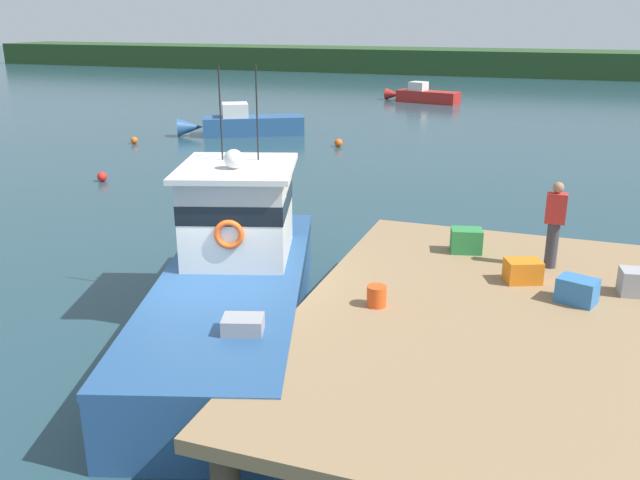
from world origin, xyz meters
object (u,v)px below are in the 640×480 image
(crate_single_by_cleat, at_px, (523,271))
(crate_single_far, at_px, (577,290))
(crate_stack_near_edge, at_px, (466,241))
(main_fishing_boat, at_px, (236,276))
(deckhand_by_the_boat, at_px, (554,223))
(bait_bucket, at_px, (377,296))
(moored_boat_off_the_point, at_px, (423,95))
(mooring_buoy_spare_mooring, at_px, (102,177))
(mooring_buoy_outer, at_px, (338,143))
(crate_stack_mid_dock, at_px, (639,282))
(moored_boat_mid_harbor, at_px, (244,124))
(mooring_buoy_channel_marker, at_px, (134,140))

(crate_single_by_cleat, xyz_separation_m, crate_single_far, (0.89, -0.64, 0.01))
(crate_stack_near_edge, bearing_deg, main_fishing_boat, -149.89)
(deckhand_by_the_boat, bearing_deg, crate_single_by_cleat, -115.08)
(bait_bucket, xyz_separation_m, deckhand_by_the_boat, (2.60, 2.81, 0.69))
(moored_boat_off_the_point, xyz_separation_m, mooring_buoy_spare_mooring, (-6.23, -27.00, -0.29))
(crate_single_by_cleat, bearing_deg, mooring_buoy_spare_mooring, 151.72)
(crate_single_by_cleat, bearing_deg, crate_single_far, -35.47)
(crate_stack_near_edge, bearing_deg, mooring_buoy_spare_mooring, 153.81)
(main_fishing_boat, xyz_separation_m, mooring_buoy_outer, (-3.92, 18.31, -0.82))
(main_fishing_boat, xyz_separation_m, bait_bucket, (2.96, -0.84, 0.36))
(crate_stack_mid_dock, height_order, moored_boat_mid_harbor, crate_stack_mid_dock)
(crate_stack_mid_dock, xyz_separation_m, moored_boat_mid_harbor, (-16.34, 18.76, -0.88))
(moored_boat_mid_harbor, height_order, mooring_buoy_channel_marker, moored_boat_mid_harbor)
(crate_single_by_cleat, relative_size, moored_boat_off_the_point, 0.11)
(bait_bucket, distance_m, moored_boat_mid_harbor, 24.08)
(crate_stack_near_edge, distance_m, moored_boat_off_the_point, 34.63)
(crate_stack_near_edge, bearing_deg, moored_boat_mid_harbor, 127.18)
(crate_single_by_cleat, distance_m, bait_bucket, 2.86)
(mooring_buoy_spare_mooring, distance_m, mooring_buoy_channel_marker, 7.54)
(moored_boat_mid_harbor, bearing_deg, crate_stack_near_edge, -52.82)
(crate_stack_near_edge, bearing_deg, bait_bucket, -107.60)
(main_fishing_boat, relative_size, moored_boat_off_the_point, 1.83)
(mooring_buoy_outer, bearing_deg, main_fishing_boat, -77.93)
(crate_single_far, xyz_separation_m, deckhand_by_the_boat, (-0.46, 1.57, 0.65))
(main_fishing_boat, relative_size, mooring_buoy_spare_mooring, 27.83)
(main_fishing_boat, bearing_deg, moored_boat_mid_harbor, 115.25)
(main_fishing_boat, distance_m, moored_boat_mid_harbor, 21.94)
(main_fishing_boat, height_order, crate_single_far, main_fishing_boat)
(crate_stack_mid_dock, xyz_separation_m, deckhand_by_the_boat, (-1.43, 0.89, 0.64))
(mooring_buoy_spare_mooring, bearing_deg, moored_boat_mid_harbor, 87.44)
(crate_single_by_cleat, relative_size, mooring_buoy_channel_marker, 1.83)
(crate_single_far, relative_size, mooring_buoy_channel_marker, 1.83)
(crate_single_far, bearing_deg, crate_stack_near_edge, 137.32)
(moored_boat_off_the_point, height_order, mooring_buoy_channel_marker, moored_boat_off_the_point)
(main_fishing_boat, xyz_separation_m, deckhand_by_the_boat, (5.55, 1.96, 1.05))
(moored_boat_mid_harbor, xyz_separation_m, moored_boat_off_the_point, (5.75, 16.24, -0.08))
(crate_stack_mid_dock, relative_size, mooring_buoy_channel_marker, 1.83)
(mooring_buoy_channel_marker, bearing_deg, deckhand_by_the_boat, -36.68)
(crate_single_by_cleat, xyz_separation_m, crate_stack_mid_dock, (1.87, 0.05, 0.02))
(main_fishing_boat, xyz_separation_m, moored_boat_mid_harbor, (-9.35, 19.84, -0.47))
(main_fishing_boat, bearing_deg, bait_bucket, -15.91)
(moored_boat_mid_harbor, distance_m, mooring_buoy_outer, 5.66)
(main_fishing_boat, bearing_deg, mooring_buoy_outer, 102.07)
(main_fishing_boat, relative_size, mooring_buoy_outer, 26.74)
(bait_bucket, bearing_deg, crate_stack_near_edge, 72.40)
(main_fishing_boat, height_order, mooring_buoy_outer, main_fishing_boat)
(crate_single_far, relative_size, bait_bucket, 1.76)
(crate_stack_near_edge, distance_m, moored_boat_mid_harbor, 22.04)
(crate_single_by_cleat, relative_size, bait_bucket, 1.76)
(crate_stack_near_edge, xyz_separation_m, crate_single_by_cleat, (1.16, -1.26, -0.04))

